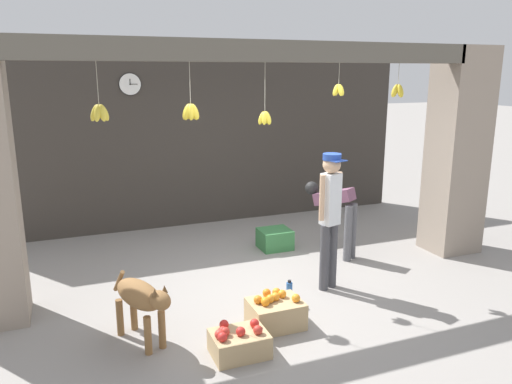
{
  "coord_description": "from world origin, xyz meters",
  "views": [
    {
      "loc": [
        -2.21,
        -5.24,
        2.59
      ],
      "look_at": [
        0.0,
        0.44,
        1.11
      ],
      "focal_mm": 35.0,
      "sensor_mm": 36.0,
      "label": 1
    }
  ],
  "objects_px": {
    "worker_stooping": "(337,210)",
    "fruit_crate_apples": "(239,342)",
    "dog": "(141,298)",
    "fruit_crate_oranges": "(275,312)",
    "wall_clock": "(130,84)",
    "shopkeeper": "(330,211)",
    "water_bottle": "(289,293)",
    "produce_box_green": "(275,239)"
  },
  "relations": [
    {
      "from": "worker_stooping",
      "to": "fruit_crate_apples",
      "type": "height_order",
      "value": "worker_stooping"
    },
    {
      "from": "worker_stooping",
      "to": "dog",
      "type": "bearing_deg",
      "value": 173.46
    },
    {
      "from": "fruit_crate_oranges",
      "to": "wall_clock",
      "type": "xyz_separation_m",
      "value": [
        -0.85,
        3.79,
        2.24
      ]
    },
    {
      "from": "fruit_crate_oranges",
      "to": "fruit_crate_apples",
      "type": "bearing_deg",
      "value": -145.07
    },
    {
      "from": "dog",
      "to": "shopkeeper",
      "type": "distance_m",
      "value": 2.41
    },
    {
      "from": "worker_stooping",
      "to": "fruit_crate_apples",
      "type": "relative_size",
      "value": 2.0
    },
    {
      "from": "shopkeeper",
      "to": "worker_stooping",
      "type": "distance_m",
      "value": 1.17
    },
    {
      "from": "dog",
      "to": "worker_stooping",
      "type": "bearing_deg",
      "value": 91.45
    },
    {
      "from": "worker_stooping",
      "to": "water_bottle",
      "type": "relative_size",
      "value": 3.54
    },
    {
      "from": "produce_box_green",
      "to": "water_bottle",
      "type": "height_order",
      "value": "same"
    },
    {
      "from": "produce_box_green",
      "to": "water_bottle",
      "type": "bearing_deg",
      "value": -108.35
    },
    {
      "from": "shopkeeper",
      "to": "fruit_crate_oranges",
      "type": "distance_m",
      "value": 1.43
    },
    {
      "from": "wall_clock",
      "to": "produce_box_green",
      "type": "bearing_deg",
      "value": -42.38
    },
    {
      "from": "fruit_crate_oranges",
      "to": "wall_clock",
      "type": "distance_m",
      "value": 4.48
    },
    {
      "from": "shopkeeper",
      "to": "produce_box_green",
      "type": "relative_size",
      "value": 3.62
    },
    {
      "from": "fruit_crate_apples",
      "to": "produce_box_green",
      "type": "bearing_deg",
      "value": 59.98
    },
    {
      "from": "worker_stooping",
      "to": "produce_box_green",
      "type": "distance_m",
      "value": 1.07
    },
    {
      "from": "fruit_crate_apples",
      "to": "produce_box_green",
      "type": "relative_size",
      "value": 1.13
    },
    {
      "from": "fruit_crate_oranges",
      "to": "shopkeeper",
      "type": "bearing_deg",
      "value": 33.0
    },
    {
      "from": "water_bottle",
      "to": "shopkeeper",
      "type": "bearing_deg",
      "value": 20.47
    },
    {
      "from": "fruit_crate_apples",
      "to": "produce_box_green",
      "type": "height_order",
      "value": "fruit_crate_apples"
    },
    {
      "from": "shopkeeper",
      "to": "dog",
      "type": "bearing_deg",
      "value": -4.31
    },
    {
      "from": "produce_box_green",
      "to": "water_bottle",
      "type": "xyz_separation_m",
      "value": [
        -0.59,
        -1.77,
        -0.01
      ]
    },
    {
      "from": "dog",
      "to": "fruit_crate_apples",
      "type": "xyz_separation_m",
      "value": [
        0.8,
        -0.54,
        -0.34
      ]
    },
    {
      "from": "dog",
      "to": "shopkeeper",
      "type": "bearing_deg",
      "value": 77.63
    },
    {
      "from": "water_bottle",
      "to": "wall_clock",
      "type": "height_order",
      "value": "wall_clock"
    },
    {
      "from": "worker_stooping",
      "to": "fruit_crate_apples",
      "type": "xyz_separation_m",
      "value": [
        -2.16,
        -1.93,
        -0.56
      ]
    },
    {
      "from": "shopkeeper",
      "to": "fruit_crate_apples",
      "type": "height_order",
      "value": "shopkeeper"
    },
    {
      "from": "produce_box_green",
      "to": "wall_clock",
      "type": "relative_size",
      "value": 1.32
    },
    {
      "from": "produce_box_green",
      "to": "dog",
      "type": "bearing_deg",
      "value": -138.57
    },
    {
      "from": "produce_box_green",
      "to": "water_bottle",
      "type": "relative_size",
      "value": 1.57
    },
    {
      "from": "fruit_crate_apples",
      "to": "produce_box_green",
      "type": "distance_m",
      "value": 2.93
    },
    {
      "from": "fruit_crate_apples",
      "to": "water_bottle",
      "type": "xyz_separation_m",
      "value": [
        0.88,
        0.77,
        0.01
      ]
    },
    {
      "from": "wall_clock",
      "to": "dog",
      "type": "bearing_deg",
      "value": -97.58
    },
    {
      "from": "fruit_crate_apples",
      "to": "fruit_crate_oranges",
      "type": "bearing_deg",
      "value": 34.93
    },
    {
      "from": "water_bottle",
      "to": "wall_clock",
      "type": "distance_m",
      "value": 4.25
    },
    {
      "from": "wall_clock",
      "to": "worker_stooping",
      "type": "bearing_deg",
      "value": -42.02
    },
    {
      "from": "dog",
      "to": "wall_clock",
      "type": "relative_size",
      "value": 2.61
    },
    {
      "from": "fruit_crate_oranges",
      "to": "fruit_crate_apples",
      "type": "relative_size",
      "value": 1.05
    },
    {
      "from": "shopkeeper",
      "to": "fruit_crate_oranges",
      "type": "relative_size",
      "value": 3.07
    },
    {
      "from": "dog",
      "to": "shopkeeper",
      "type": "xyz_separation_m",
      "value": [
        2.31,
        0.47,
        0.51
      ]
    },
    {
      "from": "shopkeeper",
      "to": "wall_clock",
      "type": "relative_size",
      "value": 4.78
    }
  ]
}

